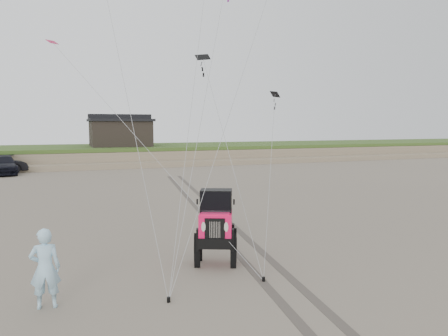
{
  "coord_description": "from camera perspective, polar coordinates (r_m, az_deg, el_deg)",
  "views": [
    {
      "loc": [
        -4.3,
        -9.83,
        3.96
      ],
      "look_at": [
        0.63,
        3.0,
        2.6
      ],
      "focal_mm": 35.0,
      "sensor_mm": 36.0,
      "label": 1
    }
  ],
  "objects": [
    {
      "name": "truck_c",
      "position": [
        39.35,
        -26.9,
        0.35
      ],
      "size": [
        2.61,
        5.3,
        1.48
      ],
      "primitive_type": "imported",
      "rotation": [
        0.0,
        0.0,
        0.11
      ],
      "color": "black",
      "rests_on": "ground"
    },
    {
      "name": "man",
      "position": [
        10.39,
        -22.34,
        -12.02
      ],
      "size": [
        0.67,
        0.46,
        1.76
      ],
      "primitive_type": "imported",
      "rotation": [
        0.0,
        0.0,
        3.08
      ],
      "color": "#90D2DF",
      "rests_on": "ground"
    },
    {
      "name": "dune_ridge",
      "position": [
        47.63,
        -15.79,
        1.66
      ],
      "size": [
        160.0,
        14.25,
        1.73
      ],
      "color": "#7A6B54",
      "rests_on": "ground"
    },
    {
      "name": "cabin",
      "position": [
        47.26,
        -13.4,
        4.62
      ],
      "size": [
        6.4,
        5.4,
        3.35
      ],
      "color": "black",
      "rests_on": "dune_ridge"
    },
    {
      "name": "stake_main",
      "position": [
        10.28,
        -7.25,
        -16.7
      ],
      "size": [
        0.08,
        0.08,
        0.12
      ],
      "primitive_type": "cylinder",
      "color": "black",
      "rests_on": "ground"
    },
    {
      "name": "stake_aux",
      "position": [
        11.46,
        5.19,
        -14.27
      ],
      "size": [
        0.08,
        0.08,
        0.12
      ],
      "primitive_type": "cylinder",
      "color": "black",
      "rests_on": "ground"
    },
    {
      "name": "tire_tracks",
      "position": [
        19.32,
        -1.53,
        -6.16
      ],
      "size": [
        5.22,
        29.74,
        0.01
      ],
      "color": "#4C443D",
      "rests_on": "ground"
    },
    {
      "name": "ground",
      "position": [
        11.44,
        2.52,
        -14.61
      ],
      "size": [
        160.0,
        160.0,
        0.0
      ],
      "primitive_type": "plane",
      "color": "#6B6054",
      "rests_on": "ground"
    },
    {
      "name": "jeep",
      "position": [
        12.48,
        -1.07,
        -8.77
      ],
      "size": [
        3.64,
        4.99,
        1.71
      ],
      "primitive_type": null,
      "rotation": [
        0.0,
        0.0,
        -0.41
      ],
      "color": "#FF1256",
      "rests_on": "ground"
    }
  ]
}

